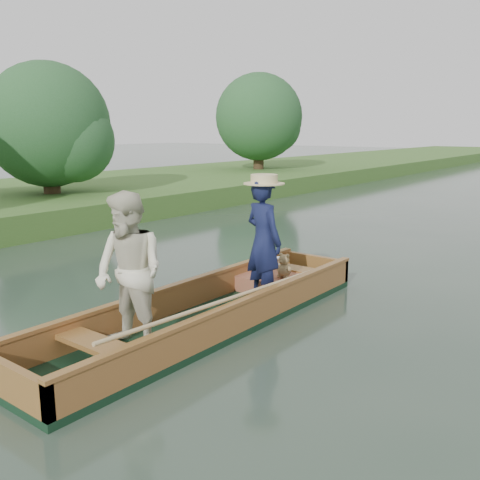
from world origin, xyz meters
The scene contains 3 objects.
ground centered at (0.00, 0.00, 0.00)m, with size 120.00×120.00×0.00m, color #283D30.
trees_far centered at (-4.34, 10.71, 2.47)m, with size 22.92×13.96×4.61m.
punt centered at (0.00, -0.11, 0.57)m, with size 1.14×5.00×1.73m.
Camera 1 is at (4.00, -4.51, 2.31)m, focal length 40.00 mm.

